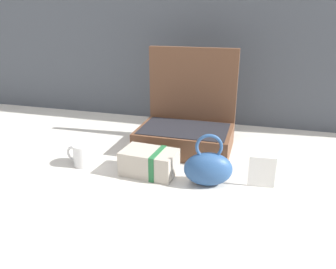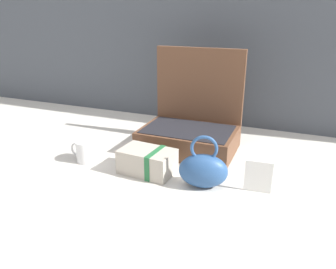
# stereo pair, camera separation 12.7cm
# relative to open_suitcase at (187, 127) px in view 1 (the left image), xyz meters

# --- Properties ---
(ground_plane) EXTENTS (6.00, 6.00, 0.00)m
(ground_plane) POSITION_rel_open_suitcase_xyz_m (-0.06, -0.17, -0.10)
(ground_plane) COLOR beige
(open_suitcase) EXTENTS (0.40, 0.29, 0.42)m
(open_suitcase) POSITION_rel_open_suitcase_xyz_m (0.00, 0.00, 0.00)
(open_suitcase) COLOR brown
(open_suitcase) RESTS_ON ground_plane
(teal_pouch_handbag) EXTENTS (0.18, 0.12, 0.19)m
(teal_pouch_handbag) POSITION_rel_open_suitcase_xyz_m (0.15, -0.31, -0.03)
(teal_pouch_handbag) COLOR #284C7F
(teal_pouch_handbag) RESTS_ON ground_plane
(cream_toiletry_bag) EXTENTS (0.21, 0.14, 0.10)m
(cream_toiletry_bag) POSITION_rel_open_suitcase_xyz_m (-0.07, -0.29, -0.05)
(cream_toiletry_bag) COLOR #B2A899
(cream_toiletry_bag) RESTS_ON ground_plane
(coffee_mug) EXTENTS (0.12, 0.08, 0.09)m
(coffee_mug) POSITION_rel_open_suitcase_xyz_m (-0.35, -0.29, -0.05)
(coffee_mug) COLOR silver
(coffee_mug) RESTS_ON ground_plane
(info_card_left) EXTENTS (0.09, 0.01, 0.11)m
(info_card_left) POSITION_rel_open_suitcase_xyz_m (0.33, -0.28, -0.04)
(info_card_left) COLOR white
(info_card_left) RESTS_ON ground_plane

